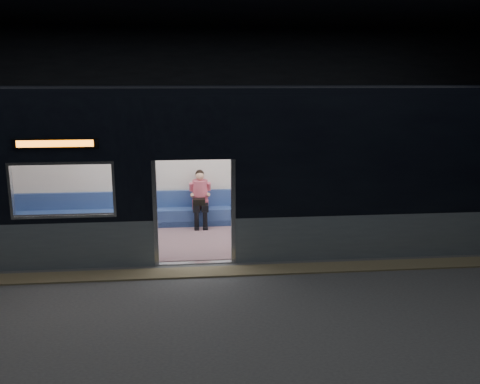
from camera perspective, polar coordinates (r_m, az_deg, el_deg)
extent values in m
cube|color=#47494C|center=(9.05, -4.92, -10.39)|extent=(24.00, 14.00, 0.01)
cube|color=black|center=(15.33, -5.50, 8.83)|extent=(24.00, 0.04, 5.00)
cube|color=#8C7F59|center=(9.55, -4.97, -8.98)|extent=(22.80, 0.50, 0.03)
cube|color=gray|center=(11.03, 21.10, -4.40)|extent=(8.30, 0.12, 0.90)
cube|color=black|center=(10.69, 21.79, 3.82)|extent=(8.30, 0.12, 2.30)
cube|color=black|center=(9.42, -5.32, 7.12)|extent=(1.40, 0.12, 1.15)
cube|color=#B7BABC|center=(9.73, -9.49, -2.41)|extent=(0.08, 0.14, 2.05)
cube|color=#B7BABC|center=(9.74, -0.77, -2.21)|extent=(0.08, 0.14, 2.05)
cube|color=black|center=(9.67, -20.02, 5.14)|extent=(1.50, 0.04, 0.18)
cube|color=orange|center=(9.66, -20.04, 5.14)|extent=(1.34, 0.03, 0.12)
cube|color=silver|center=(12.41, -5.33, 3.72)|extent=(18.00, 0.12, 3.20)
cube|color=black|center=(10.82, -5.46, 11.30)|extent=(18.00, 3.00, 0.15)
cube|color=#7B595F|center=(11.38, -5.11, -5.32)|extent=(17.76, 2.76, 0.04)
cube|color=silver|center=(10.88, -5.36, 6.42)|extent=(17.76, 2.76, 0.10)
cube|color=#2F438A|center=(12.39, -5.19, -2.72)|extent=(11.00, 0.48, 0.41)
cube|color=#2F438A|center=(12.47, -5.24, -0.69)|extent=(11.00, 0.10, 0.40)
cube|color=#7B5967|center=(10.77, -23.00, -6.12)|extent=(4.40, 0.48, 0.41)
cube|color=#7B5967|center=(10.81, 12.79, -5.33)|extent=(4.40, 0.48, 0.41)
cylinder|color=silver|center=(10.01, -10.61, -1.16)|extent=(0.04, 0.04, 2.26)
cylinder|color=silver|center=(12.21, -9.74, 1.39)|extent=(0.04, 0.04, 2.26)
cylinder|color=silver|center=(10.03, 0.27, -0.93)|extent=(0.04, 0.04, 2.26)
cylinder|color=silver|center=(12.22, -0.82, 1.58)|extent=(0.04, 0.04, 2.26)
cylinder|color=silver|center=(12.00, -5.35, 5.10)|extent=(11.00, 0.03, 0.03)
cube|color=black|center=(12.10, -4.94, -1.70)|extent=(0.16, 0.45, 0.15)
cube|color=black|center=(12.11, -3.98, -1.68)|extent=(0.16, 0.45, 0.15)
cylinder|color=black|center=(11.97, -4.90, -3.21)|extent=(0.11, 0.11, 0.43)
cylinder|color=black|center=(11.98, -3.93, -3.19)|extent=(0.11, 0.11, 0.43)
cube|color=#C95468|center=(12.28, -4.48, -1.38)|extent=(0.39, 0.21, 0.19)
cylinder|color=#C95468|center=(12.23, -4.51, 0.18)|extent=(0.42, 0.42, 0.50)
sphere|color=tan|center=(12.14, -4.54, 1.81)|extent=(0.20, 0.20, 0.20)
sphere|color=black|center=(12.17, -4.54, 2.02)|extent=(0.21, 0.21, 0.21)
cube|color=black|center=(12.00, -4.63, -1.09)|extent=(0.29, 0.25, 0.14)
cube|color=white|center=(12.55, 4.56, 3.17)|extent=(0.95, 0.03, 0.61)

